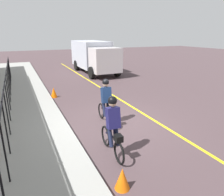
{
  "coord_description": "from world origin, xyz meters",
  "views": [
    {
      "loc": [
        -6.89,
        3.32,
        3.47
      ],
      "look_at": [
        0.21,
        0.02,
        1.0
      ],
      "focal_mm": 33.04,
      "sensor_mm": 36.0,
      "label": 1
    }
  ],
  "objects_px": {
    "cyclist_lead": "(106,102)",
    "cyclist_follow": "(113,127)",
    "box_truck_background": "(94,55)",
    "traffic_cone_near": "(122,179)",
    "traffic_cone_far": "(54,92)"
  },
  "relations": [
    {
      "from": "box_truck_background",
      "to": "traffic_cone_near",
      "type": "xyz_separation_m",
      "value": [
        -14.27,
        4.56,
        -1.28
      ]
    },
    {
      "from": "cyclist_follow",
      "to": "box_truck_background",
      "type": "distance_m",
      "value": 13.59
    },
    {
      "from": "cyclist_lead",
      "to": "traffic_cone_far",
      "type": "relative_size",
      "value": 3.18
    },
    {
      "from": "box_truck_background",
      "to": "traffic_cone_near",
      "type": "bearing_deg",
      "value": -17.83
    },
    {
      "from": "box_truck_background",
      "to": "traffic_cone_near",
      "type": "distance_m",
      "value": 15.03
    },
    {
      "from": "traffic_cone_near",
      "to": "cyclist_lead",
      "type": "bearing_deg",
      "value": -17.63
    },
    {
      "from": "traffic_cone_near",
      "to": "traffic_cone_far",
      "type": "bearing_deg",
      "value": 1.16
    },
    {
      "from": "cyclist_lead",
      "to": "box_truck_background",
      "type": "xyz_separation_m",
      "value": [
        10.78,
        -3.46,
        0.64
      ]
    },
    {
      "from": "cyclist_lead",
      "to": "cyclist_follow",
      "type": "bearing_deg",
      "value": 163.99
    },
    {
      "from": "cyclist_lead",
      "to": "cyclist_follow",
      "type": "height_order",
      "value": "same"
    },
    {
      "from": "cyclist_follow",
      "to": "traffic_cone_far",
      "type": "distance_m",
      "value": 6.69
    },
    {
      "from": "cyclist_follow",
      "to": "traffic_cone_near",
      "type": "xyz_separation_m",
      "value": [
        -1.35,
        0.39,
        -0.64
      ]
    },
    {
      "from": "cyclist_lead",
      "to": "box_truck_background",
      "type": "bearing_deg",
      "value": -15.26
    },
    {
      "from": "cyclist_lead",
      "to": "traffic_cone_near",
      "type": "bearing_deg",
      "value": 164.88
    },
    {
      "from": "traffic_cone_far",
      "to": "box_truck_background",
      "type": "bearing_deg",
      "value": -36.94
    }
  ]
}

